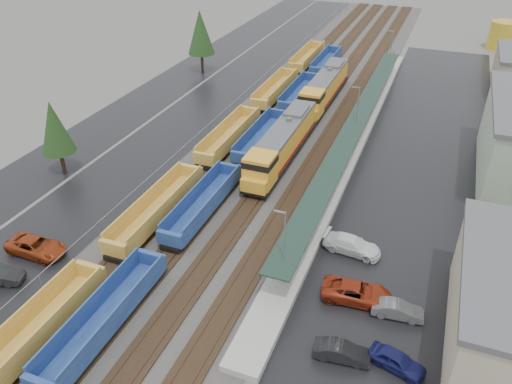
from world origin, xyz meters
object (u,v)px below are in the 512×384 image
locomotive_lead (281,144)px  parked_car_east_b (357,293)px  parked_car_west_c (36,247)px  parked_car_east_d (397,361)px  well_string_blue (236,166)px  well_string_yellow (198,168)px  parked_car_east_a (342,352)px  parked_car_east_c (352,245)px  parked_car_east_e (398,310)px  storage_tank (503,36)px  locomotive_trail (324,88)px

locomotive_lead → parked_car_east_b: (13.72, -20.74, -1.70)m
parked_car_west_c → parked_car_east_d: bearing=-92.1°
well_string_blue → parked_car_east_b: size_ratio=17.28×
well_string_blue → locomotive_lead: bearing=51.4°
well_string_yellow → parked_car_east_a: well_string_yellow is taller
parked_car_east_c → parked_car_east_e: size_ratio=1.33×
parked_car_east_b → parked_car_east_e: bearing=-105.8°
well_string_yellow → parked_car_east_b: bearing=-32.2°
locomotive_lead → parked_car_east_a: bearing=-62.9°
well_string_yellow → well_string_blue: well_string_yellow is taller
parked_car_east_d → parked_car_east_e: (-0.65, 5.19, -0.03)m
well_string_yellow → parked_car_east_c: well_string_yellow is taller
well_string_yellow → parked_car_west_c: well_string_yellow is taller
parked_car_west_c → parked_car_east_e: size_ratio=1.41×
locomotive_lead → parked_car_east_e: 27.53m
well_string_blue → storage_tank: size_ratio=17.98×
well_string_yellow → parked_car_east_a: size_ratio=26.03×
parked_car_east_a → parked_car_east_d: parked_car_east_d is taller
parked_car_east_b → parked_car_east_c: 6.46m
well_string_yellow → parked_car_east_d: (25.86, -19.56, -0.52)m
parked_car_east_c → parked_car_east_e: parked_car_east_c is taller
parked_car_west_c → parked_car_east_b: 29.88m
parked_car_west_c → parked_car_east_b: parked_car_east_b is taller
locomotive_lead → parked_car_east_e: bearing=-51.2°
well_string_yellow → locomotive_lead: bearing=41.3°
locomotive_lead → parked_car_east_d: 32.09m
locomotive_lead → well_string_blue: size_ratio=0.21×
well_string_blue → parked_car_east_a: well_string_blue is taller
parked_car_east_a → parked_car_east_c: (-1.93, 12.71, 0.11)m
storage_tank → parked_car_east_e: (-9.83, -85.17, -2.14)m
well_string_blue → parked_car_west_c: 23.65m
well_string_blue → parked_car_east_c: 18.63m
storage_tank → parked_car_east_d: size_ratio=1.35×
well_string_blue → locomotive_trail: bearing=81.3°
locomotive_trail → storage_tank: storage_tank is taller
locomotive_lead → parked_car_east_b: 24.93m
locomotive_trail → storage_tank: size_ratio=3.71×
storage_tank → parked_car_west_c: storage_tank is taller
parked_car_east_d → parked_car_east_e: bearing=23.9°
locomotive_trail → parked_car_east_e: (17.21, -42.41, -1.83)m
locomotive_lead → locomotive_trail: size_ratio=1.00×
well_string_blue → parked_car_east_e: 26.82m
well_string_yellow → parked_car_east_b: 25.69m
locomotive_lead → well_string_blue: (-4.00, -5.01, -1.32)m
parked_car_east_c → locomotive_lead: bearing=45.7°
well_string_blue → parked_car_east_b: well_string_blue is taller
locomotive_trail → parked_car_east_b: (13.72, -41.74, -1.70)m
storage_tank → parked_car_east_d: bearing=-95.8°
parked_car_east_d → well_string_yellow: bearing=69.7°
parked_car_east_b → well_string_yellow: bearing=52.8°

